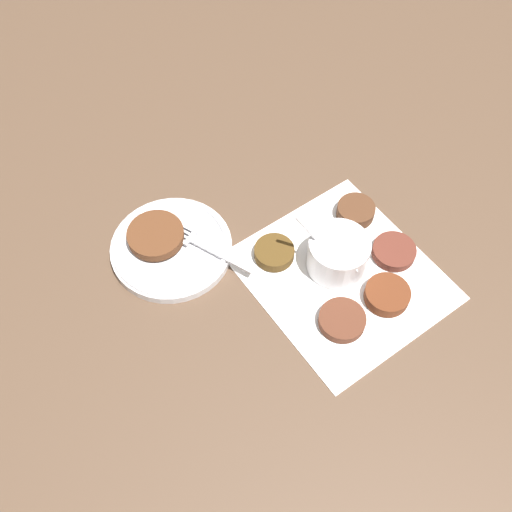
{
  "coord_description": "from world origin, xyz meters",
  "views": [
    {
      "loc": [
        0.35,
        -0.29,
        0.73
      ],
      "look_at": [
        -0.06,
        -0.07,
        0.02
      ],
      "focal_mm": 42.0,
      "sensor_mm": 36.0,
      "label": 1
    }
  ],
  "objects_px": {
    "sauce_bowl": "(336,253)",
    "fork": "(193,239)",
    "serving_plate": "(171,247)",
    "fritter_on_plate": "(156,235)"
  },
  "relations": [
    {
      "from": "fritter_on_plate",
      "to": "fork",
      "type": "xyz_separation_m",
      "value": [
        0.03,
        0.05,
        -0.01
      ]
    },
    {
      "from": "sauce_bowl",
      "to": "serving_plate",
      "type": "height_order",
      "value": "sauce_bowl"
    },
    {
      "from": "sauce_bowl",
      "to": "fork",
      "type": "bearing_deg",
      "value": -126.31
    },
    {
      "from": "sauce_bowl",
      "to": "fork",
      "type": "height_order",
      "value": "sauce_bowl"
    },
    {
      "from": "fork",
      "to": "sauce_bowl",
      "type": "bearing_deg",
      "value": 53.69
    },
    {
      "from": "serving_plate",
      "to": "fritter_on_plate",
      "type": "bearing_deg",
      "value": -142.38
    },
    {
      "from": "serving_plate",
      "to": "sauce_bowl",
      "type": "bearing_deg",
      "value": 56.39
    },
    {
      "from": "fritter_on_plate",
      "to": "fork",
      "type": "height_order",
      "value": "fritter_on_plate"
    },
    {
      "from": "serving_plate",
      "to": "fork",
      "type": "relative_size",
      "value": 1.14
    },
    {
      "from": "sauce_bowl",
      "to": "fork",
      "type": "distance_m",
      "value": 0.21
    }
  ]
}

